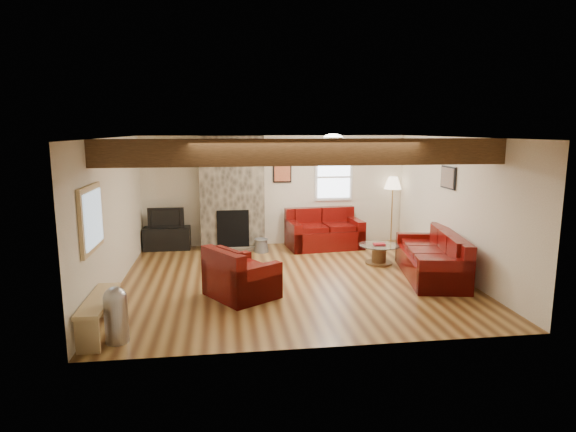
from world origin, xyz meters
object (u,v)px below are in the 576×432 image
at_px(tv_cabinet, 167,238).
at_px(loveseat, 324,229).
at_px(sofa_three, 431,255).
at_px(television, 166,217).
at_px(coffee_table, 379,254).
at_px(floor_lamp, 393,187).
at_px(armchair_red, 242,272).

bearing_deg(tv_cabinet, loveseat, -4.91).
bearing_deg(sofa_three, television, -108.53).
distance_m(coffee_table, tv_cabinet, 4.64).
height_order(coffee_table, tv_cabinet, tv_cabinet).
relative_size(loveseat, television, 2.09).
height_order(sofa_three, floor_lamp, floor_lamp).
relative_size(television, floor_lamp, 0.50).
height_order(sofa_three, tv_cabinet, sofa_three).
bearing_deg(sofa_three, armchair_red, -70.24).
xyz_separation_m(loveseat, armchair_red, (-1.98, -2.99, -0.03)).
xyz_separation_m(loveseat, coffee_table, (0.80, -1.46, -0.24)).
distance_m(tv_cabinet, television, 0.48).
bearing_deg(coffee_table, sofa_three, -56.44).
xyz_separation_m(armchair_red, floor_lamp, (3.64, 3.26, 0.93)).
relative_size(tv_cabinet, floor_lamp, 0.65).
height_order(sofa_three, coffee_table, sofa_three).
distance_m(armchair_red, television, 3.63).
relative_size(sofa_three, armchair_red, 2.12).
xyz_separation_m(sofa_three, television, (-4.93, 2.72, 0.32)).
relative_size(sofa_three, television, 2.71).
height_order(television, floor_lamp, floor_lamp).
height_order(loveseat, tv_cabinet, loveseat).
distance_m(sofa_three, coffee_table, 1.18).
bearing_deg(loveseat, tv_cabinet, 169.20).
relative_size(armchair_red, floor_lamp, 0.64).
height_order(tv_cabinet, television, television).
height_order(tv_cabinet, floor_lamp, floor_lamp).
distance_m(loveseat, armchair_red, 3.58).
xyz_separation_m(tv_cabinet, television, (0.00, 0.00, 0.48)).
bearing_deg(tv_cabinet, floor_lamp, -0.29).
relative_size(sofa_three, loveseat, 1.30).
bearing_deg(loveseat, sofa_three, -65.19).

